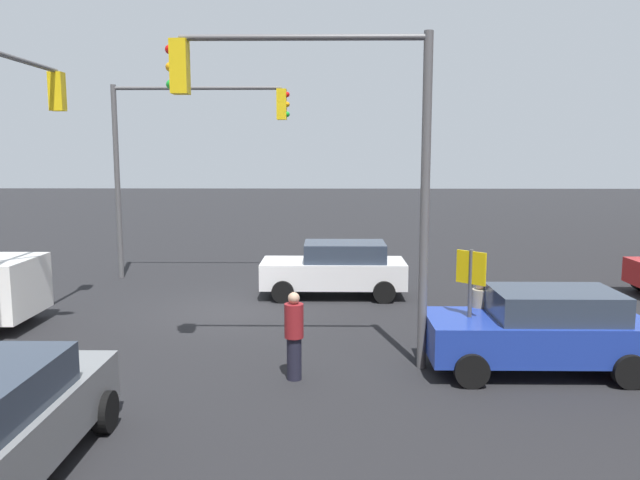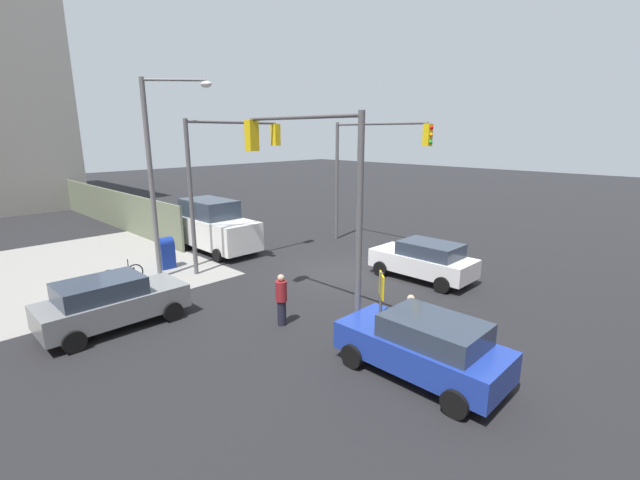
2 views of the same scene
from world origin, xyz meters
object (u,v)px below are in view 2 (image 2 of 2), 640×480
at_px(hatchback_gray, 111,302).
at_px(bicycle_leaning_on_fence, 122,275).
at_px(coupe_blue, 424,345).
at_px(pedestrian_crossing, 410,322).
at_px(mailbox_blue, 166,252).
at_px(pedestrian_waiting, 281,299).
at_px(street_lamp_corner, 159,165).
at_px(van_white_delivery, 214,226).
at_px(traffic_signal_nw_corner, 310,180).
at_px(sedan_white, 424,260).
at_px(traffic_signal_se_corner, 370,158).
at_px(traffic_signal_ne_corner, 228,164).

bearing_deg(hatchback_gray, bicycle_leaning_on_fence, -24.94).
relative_size(coupe_blue, pedestrian_crossing, 2.54).
relative_size(mailbox_blue, pedestrian_waiting, 0.85).
distance_m(street_lamp_corner, van_white_delivery, 5.59).
bearing_deg(pedestrian_crossing, traffic_signal_nw_corner, -29.12).
xyz_separation_m(van_white_delivery, pedestrian_crossing, (-13.13, 2.00, -0.42)).
bearing_deg(sedan_white, coupe_blue, 121.06).
bearing_deg(traffic_signal_se_corner, coupe_blue, 134.41).
distance_m(traffic_signal_se_corner, coupe_blue, 13.40).
xyz_separation_m(hatchback_gray, bicycle_leaning_on_fence, (3.93, -1.83, -0.50)).
relative_size(van_white_delivery, bicycle_leaning_on_fence, 3.09).
bearing_deg(traffic_signal_nw_corner, pedestrian_waiting, 49.23).
height_order(mailbox_blue, hatchback_gray, hatchback_gray).
distance_m(traffic_signal_ne_corner, van_white_delivery, 4.44).
xyz_separation_m(traffic_signal_nw_corner, bicycle_leaning_on_fence, (8.20, 2.70, -4.26)).
height_order(traffic_signal_ne_corner, pedestrian_waiting, traffic_signal_ne_corner).
relative_size(sedan_white, bicycle_leaning_on_fence, 2.43).
relative_size(street_lamp_corner, mailbox_blue, 5.59).
distance_m(coupe_blue, pedestrian_waiting, 4.80).
distance_m(coupe_blue, van_white_delivery, 14.40).
xyz_separation_m(traffic_signal_ne_corner, van_white_delivery, (2.83, -0.82, -3.32)).
height_order(traffic_signal_se_corner, traffic_signal_ne_corner, same).
height_order(van_white_delivery, pedestrian_crossing, van_white_delivery).
height_order(street_lamp_corner, hatchback_gray, street_lamp_corner).
height_order(mailbox_blue, van_white_delivery, van_white_delivery).
height_order(street_lamp_corner, pedestrian_crossing, street_lamp_corner).
xyz_separation_m(van_white_delivery, bicycle_leaning_on_fence, (-1.73, 5.40, -0.93)).
height_order(street_lamp_corner, bicycle_leaning_on_fence, street_lamp_corner).
bearing_deg(sedan_white, hatchback_gray, 67.26).
xyz_separation_m(traffic_signal_nw_corner, mailbox_blue, (8.80, 0.50, -3.84)).
distance_m(traffic_signal_se_corner, van_white_delivery, 8.79).
bearing_deg(bicycle_leaning_on_fence, mailbox_blue, -74.72).
relative_size(sedan_white, pedestrian_crossing, 2.56).
bearing_deg(van_white_delivery, mailbox_blue, 109.44).
height_order(pedestrian_waiting, bicycle_leaning_on_fence, pedestrian_waiting).
distance_m(hatchback_gray, coupe_blue, 9.49).
relative_size(coupe_blue, van_white_delivery, 0.78).
xyz_separation_m(sedan_white, bicycle_leaning_on_fence, (8.47, 9.00, -0.50)).
height_order(pedestrian_crossing, pedestrian_waiting, pedestrian_waiting).
height_order(street_lamp_corner, sedan_white, street_lamp_corner).
relative_size(van_white_delivery, pedestrian_waiting, 3.21).
distance_m(street_lamp_corner, bicycle_leaning_on_fence, 4.71).
relative_size(pedestrian_waiting, bicycle_leaning_on_fence, 0.96).
bearing_deg(pedestrian_waiting, mailbox_blue, -40.57).
height_order(traffic_signal_se_corner, hatchback_gray, traffic_signal_se_corner).
bearing_deg(traffic_signal_se_corner, hatchback_gray, 92.32).
xyz_separation_m(coupe_blue, pedestrian_waiting, (4.77, 0.52, 0.03)).
bearing_deg(coupe_blue, sedan_white, -58.94).
bearing_deg(sedan_white, traffic_signal_nw_corner, 87.58).
bearing_deg(coupe_blue, mailbox_blue, 1.43).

